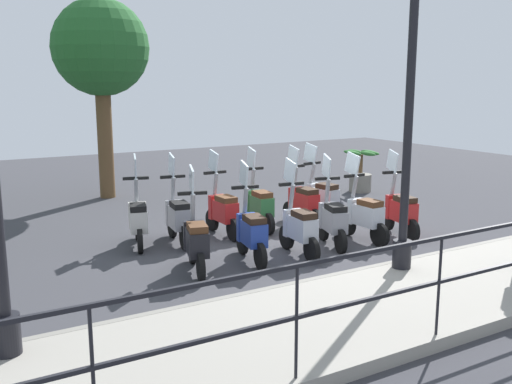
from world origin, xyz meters
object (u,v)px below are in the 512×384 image
at_px(scooter_near_0, 400,210).
at_px(scooter_near_3, 299,226).
at_px(tree_distant, 101,50).
at_px(scooter_near_5, 196,240).
at_px(scooter_far_2, 259,205).
at_px(lamp_post_near, 408,131).
at_px(potted_palm, 360,174).
at_px(scooter_far_4, 178,216).
at_px(scooter_near_4, 251,231).
at_px(scooter_far_0, 321,196).
at_px(scooter_far_1, 303,201).
at_px(scooter_far_3, 222,210).
at_px(scooter_near_1, 364,214).
at_px(scooter_near_2, 332,219).
at_px(scooter_far_5, 138,219).

xyz_separation_m(scooter_near_0, scooter_near_3, (-0.07, 2.26, 0.00)).
relative_size(tree_distant, scooter_near_3, 3.03).
bearing_deg(scooter_near_0, scooter_near_5, 102.25).
bearing_deg(tree_distant, scooter_far_2, -160.60).
height_order(lamp_post_near, scooter_near_0, lamp_post_near).
bearing_deg(scooter_far_2, scooter_near_5, 133.86).
relative_size(potted_palm, scooter_far_4, 0.69).
xyz_separation_m(scooter_near_4, scooter_far_0, (1.65, -2.58, 0.00)).
bearing_deg(scooter_far_1, potted_palm, -57.75).
distance_m(scooter_far_2, scooter_far_3, 0.80).
height_order(scooter_near_5, scooter_far_0, same).
bearing_deg(scooter_far_2, scooter_far_1, -94.80).
distance_m(scooter_near_1, scooter_near_2, 0.70).
bearing_deg(scooter_far_2, scooter_far_3, 98.71).
bearing_deg(scooter_far_2, scooter_near_1, -138.67).
distance_m(tree_distant, scooter_near_4, 6.84).
distance_m(scooter_near_2, scooter_near_3, 0.78).
distance_m(scooter_far_1, scooter_far_5, 3.24).
bearing_deg(scooter_near_5, potted_palm, -43.89).
relative_size(potted_palm, scooter_far_1, 0.69).
bearing_deg(scooter_far_5, scooter_far_4, -89.14).
relative_size(scooter_near_1, scooter_near_5, 1.00).
distance_m(scooter_near_2, scooter_far_3, 2.02).
bearing_deg(scooter_near_5, scooter_near_0, -74.64).
xyz_separation_m(scooter_far_3, scooter_far_4, (-0.05, 0.89, 0.00)).
bearing_deg(scooter_far_4, scooter_near_0, -105.49).
height_order(scooter_far_0, scooter_far_5, same).
height_order(potted_palm, scooter_far_5, scooter_far_5).
relative_size(scooter_near_2, scooter_far_0, 1.00).
bearing_deg(scooter_near_1, scooter_near_3, 93.54).
xyz_separation_m(potted_palm, scooter_far_2, (-1.98, 4.18, 0.04)).
bearing_deg(scooter_near_0, scooter_far_0, 28.49).
bearing_deg(scooter_far_2, scooter_near_0, -125.50).
distance_m(lamp_post_near, scooter_far_3, 3.86).
bearing_deg(scooter_far_3, scooter_far_5, 84.68).
bearing_deg(scooter_near_0, scooter_near_3, 104.42).
xyz_separation_m(scooter_far_0, scooter_far_2, (-0.03, 1.49, 0.00)).
bearing_deg(scooter_near_0, lamp_post_near, 149.14).
distance_m(scooter_near_5, scooter_far_1, 3.29).
distance_m(scooter_near_5, scooter_far_4, 1.58).
distance_m(tree_distant, scooter_far_4, 5.50).
relative_size(potted_palm, scooter_far_0, 0.69).
distance_m(scooter_near_4, scooter_near_5, 0.95).
distance_m(scooter_near_1, scooter_far_3, 2.52).
relative_size(lamp_post_near, scooter_far_0, 2.85).
xyz_separation_m(scooter_near_0, scooter_far_4, (1.58, 3.66, 0.00)).
xyz_separation_m(lamp_post_near, scooter_far_5, (3.43, 2.71, -1.62)).
bearing_deg(scooter_near_5, scooter_near_3, -77.43).
bearing_deg(scooter_near_3, tree_distant, 17.12).
relative_size(tree_distant, scooter_far_3, 3.03).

